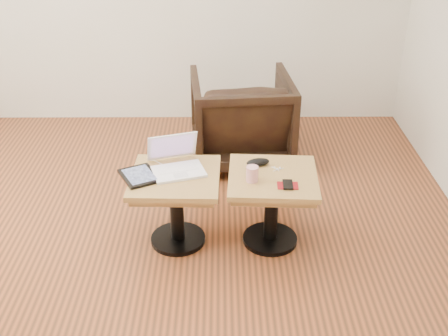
{
  "coord_description": "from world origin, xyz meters",
  "views": [
    {
      "loc": [
        0.53,
        -2.89,
        2.25
      ],
      "look_at": [
        0.55,
        0.18,
        0.56
      ],
      "focal_mm": 45.0,
      "sensor_mm": 36.0,
      "label": 1
    }
  ],
  "objects_px": {
    "side_table_left": "(176,192)",
    "side_table_right": "(272,192)",
    "armchair": "(241,118)",
    "striped_cup": "(252,174)",
    "laptop": "(176,163)"
  },
  "relations": [
    {
      "from": "armchair",
      "to": "laptop",
      "type": "bearing_deg",
      "value": 62.65
    },
    {
      "from": "side_table_right",
      "to": "striped_cup",
      "type": "distance_m",
      "value": 0.23
    },
    {
      "from": "side_table_left",
      "to": "side_table_right",
      "type": "xyz_separation_m",
      "value": [
        0.62,
        -0.0,
        0.0
      ]
    },
    {
      "from": "striped_cup",
      "to": "side_table_left",
      "type": "bearing_deg",
      "value": 171.29
    },
    {
      "from": "side_table_left",
      "to": "laptop",
      "type": "relative_size",
      "value": 1.44
    },
    {
      "from": "side_table_left",
      "to": "striped_cup",
      "type": "distance_m",
      "value": 0.52
    },
    {
      "from": "laptop",
      "to": "armchair",
      "type": "bearing_deg",
      "value": 50.19
    },
    {
      "from": "striped_cup",
      "to": "armchair",
      "type": "distance_m",
      "value": 1.27
    },
    {
      "from": "side_table_left",
      "to": "armchair",
      "type": "xyz_separation_m",
      "value": [
        0.46,
        1.18,
        -0.01
      ]
    },
    {
      "from": "side_table_right",
      "to": "laptop",
      "type": "distance_m",
      "value": 0.64
    },
    {
      "from": "side_table_right",
      "to": "striped_cup",
      "type": "relative_size",
      "value": 6.0
    },
    {
      "from": "side_table_right",
      "to": "armchair",
      "type": "distance_m",
      "value": 1.2
    },
    {
      "from": "side_table_left",
      "to": "side_table_right",
      "type": "relative_size",
      "value": 0.98
    },
    {
      "from": "side_table_left",
      "to": "side_table_right",
      "type": "bearing_deg",
      "value": 1.27
    },
    {
      "from": "striped_cup",
      "to": "armchair",
      "type": "bearing_deg",
      "value": 91.05
    }
  ]
}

